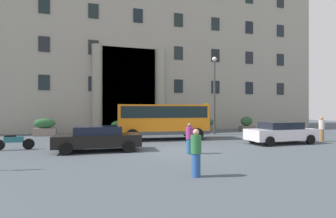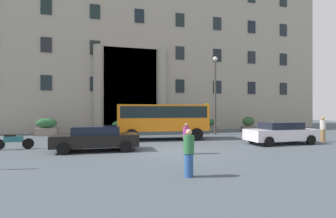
# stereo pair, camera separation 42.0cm
# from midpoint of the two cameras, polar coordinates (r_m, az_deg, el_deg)

# --- Properties ---
(ground_plane) EXTENTS (80.00, 64.00, 0.12)m
(ground_plane) POSITION_cam_midpoint_polar(r_m,az_deg,el_deg) (13.59, 2.96, -9.85)
(ground_plane) COLOR #464F56
(office_building_facade) EXTENTS (43.82, 9.75, 21.51)m
(office_building_facade) POSITION_cam_midpoint_polar(r_m,az_deg,el_deg) (31.65, -7.39, 15.53)
(office_building_facade) COLOR gray
(office_building_facade) RESTS_ON ground_plane
(orange_minibus) EXTENTS (6.76, 3.14, 2.59)m
(orange_minibus) POSITION_cam_midpoint_polar(r_m,az_deg,el_deg) (18.85, -0.64, -2.16)
(orange_minibus) COLOR orange
(orange_minibus) RESTS_ON ground_plane
(bus_stop_sign) EXTENTS (0.44, 0.08, 2.77)m
(bus_stop_sign) POSITION_cam_midpoint_polar(r_m,az_deg,el_deg) (22.20, 9.25, -1.45)
(bus_stop_sign) COLOR olive
(bus_stop_sign) RESTS_ON ground_plane
(hedge_planter_far_east) EXTENTS (1.76, 0.77, 1.48)m
(hedge_planter_far_east) POSITION_cam_midpoint_polar(r_m,az_deg,el_deg) (23.86, -25.28, -3.75)
(hedge_planter_far_east) COLOR gray
(hedge_planter_far_east) RESTS_ON ground_plane
(hedge_planter_west) EXTENTS (2.09, 0.94, 1.25)m
(hedge_planter_west) POSITION_cam_midpoint_polar(r_m,az_deg,el_deg) (23.70, -9.56, -4.03)
(hedge_planter_west) COLOR gray
(hedge_planter_west) RESTS_ON ground_plane
(hedge_planter_far_west) EXTENTS (1.62, 0.81, 1.30)m
(hedge_planter_far_west) POSITION_cam_midpoint_polar(r_m,az_deg,el_deg) (24.19, -1.82, -3.90)
(hedge_planter_far_west) COLOR #6A6659
(hedge_planter_far_west) RESTS_ON ground_plane
(hedge_planter_east) EXTENTS (1.43, 0.74, 1.48)m
(hedge_planter_east) POSITION_cam_midpoint_polar(r_m,az_deg,el_deg) (27.62, 18.10, -3.23)
(hedge_planter_east) COLOR #70655C
(hedge_planter_east) RESTS_ON ground_plane
(hedge_planter_entrance_left) EXTENTS (2.11, 0.90, 1.34)m
(hedge_planter_entrance_left) POSITION_cam_midpoint_polar(r_m,az_deg,el_deg) (25.56, 9.17, -3.64)
(hedge_planter_entrance_left) COLOR slate
(hedge_planter_entrance_left) RESTS_ON ground_plane
(parked_estate_mid) EXTENTS (4.58, 1.93, 1.41)m
(parked_estate_mid) POSITION_cam_midpoint_polar(r_m,az_deg,el_deg) (18.04, 24.71, -4.88)
(parked_estate_mid) COLOR silver
(parked_estate_mid) RESTS_ON ground_plane
(parked_coupe_end) EXTENTS (4.52, 2.06, 1.34)m
(parked_coupe_end) POSITION_cam_midpoint_polar(r_m,az_deg,el_deg) (14.20, -15.08, -6.33)
(parked_coupe_end) COLOR black
(parked_coupe_end) RESTS_ON ground_plane
(scooter_by_planter) EXTENTS (1.87, 0.71, 0.89)m
(scooter_by_planter) POSITION_cam_midpoint_polar(r_m,az_deg,el_deg) (15.95, -14.40, -6.53)
(scooter_by_planter) COLOR black
(scooter_by_planter) RESTS_ON ground_plane
(motorcycle_far_end) EXTENTS (2.06, 0.55, 0.89)m
(motorcycle_far_end) POSITION_cam_midpoint_polar(r_m,az_deg,el_deg) (16.55, -31.01, -6.27)
(motorcycle_far_end) COLOR black
(motorcycle_far_end) RESTS_ON ground_plane
(pedestrian_woman_dark_dress) EXTENTS (0.36, 0.36, 1.55)m
(pedestrian_woman_dark_dress) POSITION_cam_midpoint_polar(r_m,az_deg,el_deg) (12.83, 5.13, -6.67)
(pedestrian_woman_dark_dress) COLOR #265883
(pedestrian_woman_dark_dress) RESTS_ON ground_plane
(pedestrian_man_red_shirt) EXTENTS (0.36, 0.36, 1.73)m
(pedestrian_man_red_shirt) POSITION_cam_midpoint_polar(r_m,az_deg,el_deg) (20.53, 32.07, -3.90)
(pedestrian_man_red_shirt) COLOR olive
(pedestrian_man_red_shirt) RESTS_ON ground_plane
(pedestrian_child_trailing) EXTENTS (0.36, 0.36, 1.60)m
(pedestrian_child_trailing) POSITION_cam_midpoint_polar(r_m,az_deg,el_deg) (8.58, 6.15, -9.83)
(pedestrian_child_trailing) COLOR #284F91
(pedestrian_child_trailing) RESTS_ON ground_plane
(lamppost_plaza_centre) EXTENTS (0.40, 0.40, 6.92)m
(lamppost_plaza_centre) POSITION_cam_midpoint_polar(r_m,az_deg,el_deg) (22.87, 11.13, 4.52)
(lamppost_plaza_centre) COLOR #3D3938
(lamppost_plaza_centre) RESTS_ON ground_plane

